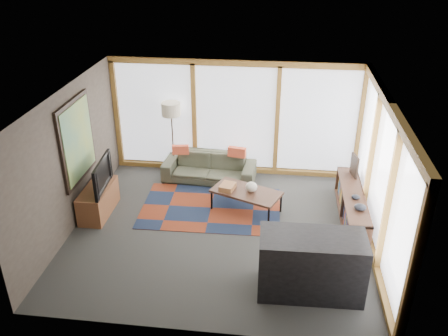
# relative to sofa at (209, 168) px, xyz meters

# --- Properties ---
(ground) EXTENTS (5.50, 5.50, 0.00)m
(ground) POSITION_rel_sofa_xyz_m (0.52, -1.95, -0.30)
(ground) COLOR #2B2B29
(ground) RESTS_ON ground
(room_envelope) EXTENTS (5.52, 5.02, 2.62)m
(room_envelope) POSITION_rel_sofa_xyz_m (1.01, -1.39, 1.25)
(room_envelope) COLOR #3C322D
(room_envelope) RESTS_ON ground
(rug) EXTENTS (2.80, 1.84, 0.01)m
(rug) POSITION_rel_sofa_xyz_m (0.21, -1.20, -0.29)
(rug) COLOR maroon
(rug) RESTS_ON ground
(sofa) EXTENTS (2.07, 0.92, 0.59)m
(sofa) POSITION_rel_sofa_xyz_m (0.00, 0.00, 0.00)
(sofa) COLOR #393D2C
(sofa) RESTS_ON ground
(pillow_left) EXTENTS (0.38, 0.17, 0.20)m
(pillow_left) POSITION_rel_sofa_xyz_m (-0.64, 0.01, 0.40)
(pillow_left) COLOR #DB5031
(pillow_left) RESTS_ON sofa
(pillow_right) EXTENTS (0.41, 0.19, 0.22)m
(pillow_right) POSITION_rel_sofa_xyz_m (0.61, 0.02, 0.40)
(pillow_right) COLOR #DB5031
(pillow_right) RESTS_ON sofa
(floor_lamp) EXTENTS (0.42, 0.42, 1.68)m
(floor_lamp) POSITION_rel_sofa_xyz_m (-0.86, 0.26, 0.55)
(floor_lamp) COLOR black
(floor_lamp) RESTS_ON ground
(coffee_table) EXTENTS (1.47, 1.11, 0.44)m
(coffee_table) POSITION_rel_sofa_xyz_m (0.92, -1.20, -0.08)
(coffee_table) COLOR #372117
(coffee_table) RESTS_ON ground
(book_stack) EXTENTS (0.33, 0.38, 0.11)m
(book_stack) POSITION_rel_sofa_xyz_m (0.54, -1.17, 0.20)
(book_stack) COLOR #9C6238
(book_stack) RESTS_ON coffee_table
(vase) EXTENTS (0.28, 0.28, 0.20)m
(vase) POSITION_rel_sofa_xyz_m (1.01, -1.20, 0.24)
(vase) COLOR beige
(vase) RESTS_ON coffee_table
(bookshelf) EXTENTS (0.41, 2.24, 0.56)m
(bookshelf) POSITION_rel_sofa_xyz_m (2.95, -1.26, -0.02)
(bookshelf) COLOR #372117
(bookshelf) RESTS_ON ground
(bowl_a) EXTENTS (0.23, 0.23, 0.11)m
(bowl_a) POSITION_rel_sofa_xyz_m (2.99, -1.83, 0.32)
(bowl_a) COLOR black
(bowl_a) RESTS_ON bookshelf
(bowl_b) EXTENTS (0.18, 0.18, 0.08)m
(bowl_b) POSITION_rel_sofa_xyz_m (2.96, -1.45, 0.30)
(bowl_b) COLOR black
(bowl_b) RESTS_ON bookshelf
(shelf_picture) EXTENTS (0.12, 0.34, 0.45)m
(shelf_picture) POSITION_rel_sofa_xyz_m (3.03, -0.51, 0.49)
(shelf_picture) COLOR black
(shelf_picture) RESTS_ON bookshelf
(tv_console) EXTENTS (0.47, 1.12, 0.56)m
(tv_console) POSITION_rel_sofa_xyz_m (-1.95, -1.64, -0.02)
(tv_console) COLOR brown
(tv_console) RESTS_ON ground
(television) EXTENTS (0.22, 1.06, 0.61)m
(television) POSITION_rel_sofa_xyz_m (-1.89, -1.66, 0.57)
(television) COLOR black
(television) RESTS_ON tv_console
(bar_counter) EXTENTS (1.60, 0.78, 1.00)m
(bar_counter) POSITION_rel_sofa_xyz_m (2.08, -3.41, 0.20)
(bar_counter) COLOR black
(bar_counter) RESTS_ON ground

